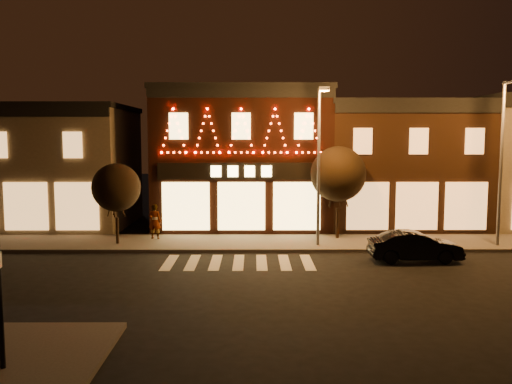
{
  "coord_description": "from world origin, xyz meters",
  "views": [
    {
      "loc": [
        0.63,
        -19.09,
        5.47
      ],
      "look_at": [
        0.76,
        4.0,
        3.08
      ],
      "focal_mm": 38.03,
      "sensor_mm": 36.0,
      "label": 1
    }
  ],
  "objects": [
    {
      "name": "building_left",
      "position": [
        -13.0,
        13.99,
        3.66
      ],
      "size": [
        12.2,
        8.28,
        7.3
      ],
      "color": "#675B49",
      "rests_on": "ground"
    },
    {
      "name": "dark_sedan",
      "position": [
        7.73,
        4.25,
        0.66
      ],
      "size": [
        4.0,
        1.43,
        1.31
      ],
      "primitive_type": "imported",
      "rotation": [
        0.0,
        0.0,
        1.58
      ],
      "color": "black",
      "rests_on": "ground"
    },
    {
      "name": "ground",
      "position": [
        0.0,
        0.0,
        0.0
      ],
      "size": [
        120.0,
        120.0,
        0.0
      ],
      "primitive_type": "plane",
      "color": "black",
      "rests_on": "ground"
    },
    {
      "name": "pedestrian",
      "position": [
        -4.47,
        8.75,
        1.06
      ],
      "size": [
        0.72,
        0.54,
        1.81
      ],
      "primitive_type": "imported",
      "rotation": [
        0.0,
        0.0,
        2.97
      ],
      "color": "gray",
      "rests_on": "sidewalk_far"
    },
    {
      "name": "building_pulp",
      "position": [
        0.0,
        13.98,
        4.16
      ],
      "size": [
        10.2,
        8.34,
        8.3
      ],
      "color": "black",
      "rests_on": "ground"
    },
    {
      "name": "streetlamp_right",
      "position": [
        12.6,
        6.76,
        4.79
      ],
      "size": [
        0.51,
        1.81,
        7.91
      ],
      "rotation": [
        0.0,
        0.0,
        0.06
      ],
      "color": "#59595E",
      "rests_on": "sidewalk_far"
    },
    {
      "name": "tree_right",
      "position": [
        5.05,
        8.9,
        3.51
      ],
      "size": [
        2.87,
        2.87,
        4.81
      ],
      "rotation": [
        0.0,
        0.0,
        0.16
      ],
      "color": "black",
      "rests_on": "sidewalk_far"
    },
    {
      "name": "streetlamp_mid",
      "position": [
        3.81,
        6.9,
        4.61
      ],
      "size": [
        0.48,
        1.73,
        7.59
      ],
      "rotation": [
        0.0,
        0.0,
        -0.01
      ],
      "color": "#59595E",
      "rests_on": "sidewalk_far"
    },
    {
      "name": "sidewalk_far",
      "position": [
        2.0,
        8.0,
        0.07
      ],
      "size": [
        44.0,
        4.0,
        0.15
      ],
      "primitive_type": "cube",
      "color": "#47423D",
      "rests_on": "ground"
    },
    {
      "name": "building_right_a",
      "position": [
        9.5,
        13.99,
        3.76
      ],
      "size": [
        9.2,
        8.28,
        7.5
      ],
      "color": "#371F13",
      "rests_on": "ground"
    },
    {
      "name": "tree_left",
      "position": [
        -6.12,
        7.53,
        2.94
      ],
      "size": [
        2.39,
        2.39,
        3.99
      ],
      "rotation": [
        0.0,
        0.0,
        -0.04
      ],
      "color": "black",
      "rests_on": "sidewalk_far"
    }
  ]
}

